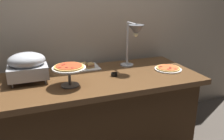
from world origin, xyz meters
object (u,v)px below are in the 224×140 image
(heat_lamp, at_px, (134,35))
(pizza_plate_center, at_px, (69,69))
(chafing_dish, at_px, (27,66))
(pizza_plate_front, at_px, (168,69))
(sauce_cup_near, at_px, (114,74))
(sandwich_platter, at_px, (80,67))

(heat_lamp, height_order, pizza_plate_center, heat_lamp)
(chafing_dish, bearing_deg, pizza_plate_center, -33.94)
(pizza_plate_front, relative_size, sauce_cup_near, 4.49)
(heat_lamp, relative_size, sauce_cup_near, 7.70)
(sandwich_platter, height_order, sauce_cup_near, sandwich_platter)
(chafing_dish, distance_m, pizza_plate_front, 1.35)
(heat_lamp, xyz_separation_m, sandwich_platter, (-0.50, 0.22, -0.34))
(pizza_plate_front, xyz_separation_m, pizza_plate_center, (-1.01, -0.08, 0.13))
(heat_lamp, distance_m, sauce_cup_near, 0.43)
(heat_lamp, xyz_separation_m, pizza_plate_center, (-0.68, -0.20, -0.21))
(chafing_dish, distance_m, heat_lamp, 1.02)
(pizza_plate_center, bearing_deg, sandwich_platter, 66.68)
(pizza_plate_front, bearing_deg, sauce_cup_near, 178.20)
(sauce_cup_near, bearing_deg, pizza_plate_front, -1.80)
(heat_lamp, bearing_deg, pizza_plate_front, -20.29)
(heat_lamp, distance_m, sandwich_platter, 0.64)
(heat_lamp, height_order, sandwich_platter, heat_lamp)
(sandwich_platter, bearing_deg, heat_lamp, -24.10)
(heat_lamp, bearing_deg, sauce_cup_near, -157.05)
(heat_lamp, xyz_separation_m, pizza_plate_front, (0.33, -0.12, -0.35))
(pizza_plate_center, bearing_deg, chafing_dish, 146.06)
(chafing_dish, height_order, pizza_plate_center, chafing_dish)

